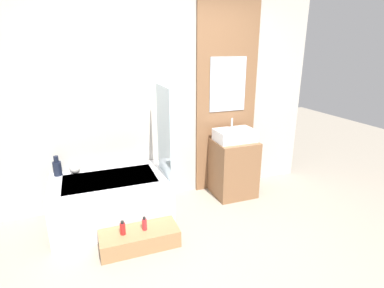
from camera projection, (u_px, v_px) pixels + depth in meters
The scene contains 12 objects.
ground_plane at pixel (210, 269), 2.73m from camera, with size 12.00×12.00×0.00m, color gray.
wall_tiled_back at pixel (161, 100), 3.73m from camera, with size 4.20×0.06×2.60m, color #B7B2A8.
wall_wood_accent at pixel (227, 96), 3.98m from camera, with size 0.86×0.04×2.60m.
bathtub at pixel (112, 200), 3.42m from camera, with size 1.28×0.78×0.54m.
glass_shower_screen at pixel (164, 132), 3.29m from camera, with size 0.01×0.53×1.01m, color silver.
wooden_step_bench at pixel (139, 238), 3.02m from camera, with size 0.78×0.33×0.18m, color #997047.
vanity_cabinet at pixel (233, 168), 4.03m from camera, with size 0.53×0.50×0.76m, color brown.
sink at pixel (235, 135), 3.89m from camera, with size 0.51×0.34×0.28m.
vase_tall_dark at pixel (57, 168), 3.39m from camera, with size 0.09×0.09×0.23m.
vase_round_light at pixel (75, 168), 3.45m from camera, with size 0.12×0.12×0.12m, color silver.
bottle_soap_primary at pixel (123, 228), 2.92m from camera, with size 0.05×0.05×0.15m.
bottle_soap_secondary at pixel (145, 224), 3.00m from camera, with size 0.05×0.05×0.14m.
Camera 1 is at (-0.93, -2.04, 1.93)m, focal length 28.00 mm.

